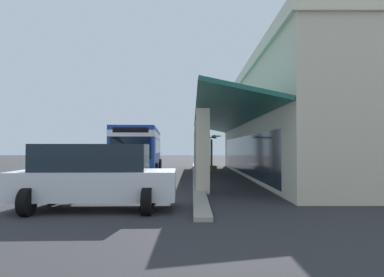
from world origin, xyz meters
TOP-DOWN VIEW (x-y plane):
  - ground at (0.00, 8.00)m, footprint 120.00×120.00m
  - curb_strip at (0.69, 4.39)m, footprint 28.96×0.50m
  - plaza_building at (0.69, 14.01)m, footprint 24.43×16.59m
  - transit_bus at (-0.32, 0.41)m, footprint 11.35×3.29m
  - parked_sedan_green at (-5.84, -6.53)m, footprint 4.44×2.09m
  - parked_suv_white at (13.37, 1.15)m, footprint 2.83×4.87m
  - pedestrian at (11.59, 0.21)m, footprint 0.58×0.48m
  - potted_palm at (-2.58, 5.57)m, footprint 1.93×1.72m

SIDE VIEW (x-z plane):
  - ground at x=0.00m, z-range 0.00..0.00m
  - curb_strip at x=0.69m, z-range 0.00..0.12m
  - parked_sedan_green at x=-5.84m, z-range 0.02..1.49m
  - potted_palm at x=-2.58m, z-range -0.58..2.25m
  - pedestrian at x=11.59m, z-range 0.09..1.71m
  - parked_suv_white at x=13.37m, z-range 0.03..2.00m
  - transit_bus at x=-0.32m, z-range 0.18..3.52m
  - plaza_building at x=0.69m, z-range 0.00..6.89m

